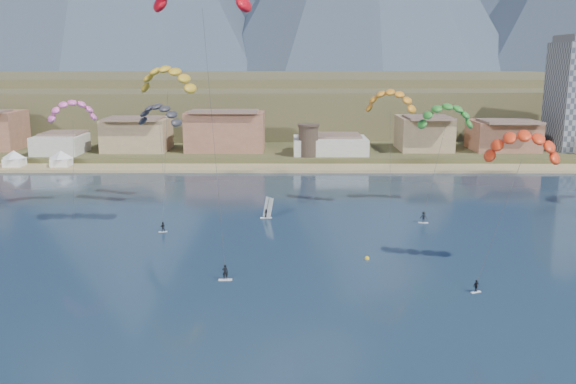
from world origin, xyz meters
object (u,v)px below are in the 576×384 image
at_px(watchtower, 308,140).
at_px(kitesurfer_green, 446,113).
at_px(windsurfer, 267,212).
at_px(buoy, 367,258).
at_px(kitesurfer_orange, 523,142).
at_px(kitesurfer_yellow, 167,76).

bearing_deg(watchtower, kitesurfer_green, -63.69).
xyz_separation_m(kitesurfer_green, windsurfer, (-32.70, -9.12, -16.47)).
distance_m(kitesurfer_green, windsurfer, 37.74).
bearing_deg(windsurfer, buoy, -56.71).
distance_m(kitesurfer_orange, windsurfer, 45.88).
bearing_deg(kitesurfer_green, watchtower, 116.31).
relative_size(watchtower, kitesurfer_yellow, 0.31).
relative_size(watchtower, kitesurfer_orange, 0.42).
bearing_deg(kitesurfer_orange, buoy, 166.98).
height_order(watchtower, windsurfer, watchtower).
distance_m(kitesurfer_green, buoy, 40.40).
xyz_separation_m(kitesurfer_yellow, buoy, (32.26, -26.98, -24.38)).
bearing_deg(windsurfer, kitesurfer_green, 15.59).
bearing_deg(kitesurfer_yellow, buoy, -39.91).
xyz_separation_m(watchtower, buoy, (6.03, -80.03, -6.26)).
bearing_deg(buoy, watchtower, 94.31).
bearing_deg(kitesurfer_green, kitesurfer_yellow, -174.60).
xyz_separation_m(kitesurfer_green, buoy, (-17.86, -31.72, -17.52)).
bearing_deg(kitesurfer_orange, kitesurfer_yellow, 148.44).
xyz_separation_m(kitesurfer_orange, kitesurfer_green, (-0.86, 36.05, 0.56)).
xyz_separation_m(watchtower, kitesurfer_yellow, (-26.24, -53.05, 18.12)).
height_order(kitesurfer_orange, windsurfer, kitesurfer_orange).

